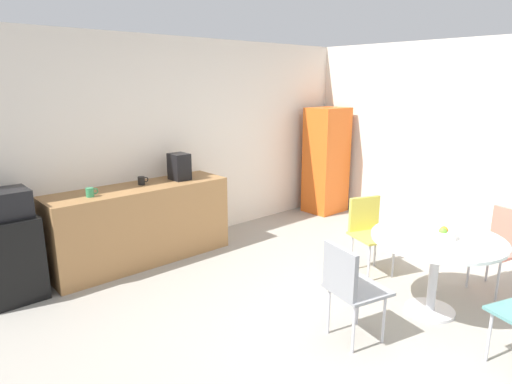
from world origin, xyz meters
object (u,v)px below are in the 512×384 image
(coffee_maker, at_px, (179,167))
(microwave, at_px, (1,204))
(mini_fridge, at_px, (9,258))
(round_table, at_px, (436,251))
(fruit_bowl, at_px, (442,234))
(chair_yellow, at_px, (369,226))
(locker_cabinet, at_px, (326,160))
(mug_green, at_px, (142,181))
(chair_coral, at_px, (503,240))
(mug_white, at_px, (90,192))
(chair_gray, at_px, (348,282))

(coffee_maker, bearing_deg, microwave, 180.00)
(microwave, bearing_deg, mini_fridge, 0.00)
(microwave, distance_m, round_table, 4.01)
(fruit_bowl, bearing_deg, chair_yellow, 71.28)
(locker_cabinet, relative_size, mug_green, 12.92)
(microwave, xyz_separation_m, chair_coral, (3.76, -3.08, -0.43))
(mug_white, bearing_deg, mug_green, 12.49)
(chair_yellow, xyz_separation_m, mug_white, (-2.33, 1.83, 0.43))
(mug_white, bearing_deg, chair_yellow, -38.26)
(round_table, xyz_separation_m, chair_coral, (0.96, -0.22, -0.08))
(locker_cabinet, height_order, chair_gray, locker_cabinet)
(locker_cabinet, bearing_deg, microwave, 178.75)
(round_table, relative_size, mug_green, 8.84)
(mug_green, bearing_deg, chair_gray, -82.05)
(round_table, relative_size, mug_white, 8.84)
(locker_cabinet, distance_m, chair_coral, 3.11)
(mini_fridge, height_order, fruit_bowl, fruit_bowl)
(mini_fridge, distance_m, chair_yellow, 3.68)
(microwave, bearing_deg, chair_coral, -39.26)
(locker_cabinet, distance_m, coffee_maker, 2.67)
(fruit_bowl, distance_m, mug_white, 3.45)
(mini_fridge, bearing_deg, chair_coral, -39.26)
(round_table, height_order, mug_green, mug_green)
(mug_green, bearing_deg, microwave, -177.84)
(coffee_maker, bearing_deg, fruit_bowl, -73.38)
(chair_gray, xyz_separation_m, chair_yellow, (1.29, 0.70, 0.00))
(mug_white, height_order, coffee_maker, coffee_maker)
(mug_white, bearing_deg, chair_coral, -45.27)
(mini_fridge, height_order, round_table, mini_fridge)
(mug_white, distance_m, mug_green, 0.67)
(coffee_maker, bearing_deg, locker_cabinet, -2.16)
(mug_green, xyz_separation_m, coffee_maker, (0.48, -0.06, 0.11))
(microwave, relative_size, chair_coral, 0.58)
(chair_coral, relative_size, chair_yellow, 1.00)
(chair_yellow, bearing_deg, round_table, -109.64)
(microwave, relative_size, mug_green, 3.72)
(chair_gray, relative_size, coffee_maker, 2.59)
(round_table, distance_m, chair_gray, 0.99)
(locker_cabinet, xyz_separation_m, fruit_bowl, (-1.79, -2.79, -0.06))
(chair_gray, height_order, chair_coral, same)
(round_table, distance_m, chair_yellow, 0.99)
(mini_fridge, bearing_deg, chair_gray, -54.98)
(microwave, xyz_separation_m, mug_green, (1.46, 0.06, -0.00))
(round_table, height_order, coffee_maker, coffee_maker)
(mug_white, relative_size, coffee_maker, 0.40)
(microwave, distance_m, fruit_bowl, 4.03)
(microwave, xyz_separation_m, fruit_bowl, (2.80, -2.89, -0.18))
(round_table, bearing_deg, coffee_maker, 106.74)
(mini_fridge, distance_m, microwave, 0.54)
(chair_yellow, xyz_separation_m, mug_green, (-1.67, 1.98, 0.43))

